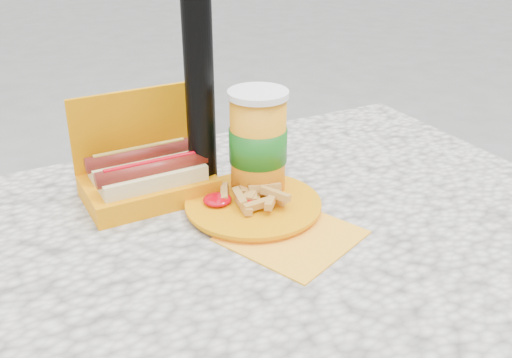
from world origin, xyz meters
name	(u,v)px	position (x,y,z in m)	size (l,w,h in m)	color
picnic_table	(244,285)	(0.00, 0.00, 0.64)	(1.20, 0.80, 0.75)	beige
hotdog_box	(147,176)	(-0.10, 0.19, 0.79)	(0.22, 0.15, 0.18)	orange
fries_plate	(255,206)	(0.05, 0.04, 0.76)	(0.25, 0.34, 0.05)	#FFA720
soda_cup	(258,144)	(0.08, 0.10, 0.85)	(0.10, 0.10, 0.19)	orange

